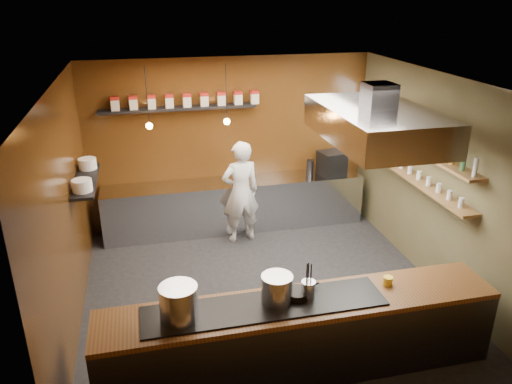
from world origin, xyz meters
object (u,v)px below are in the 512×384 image
object	(u,v)px
stockpot_small	(277,289)
espresso_machine	(332,163)
chef	(241,192)
stockpot_large	(179,303)
extractor_hood	(376,124)

from	to	relation	value
stockpot_small	espresso_machine	distance (m)	4.20
chef	stockpot_large	bearing A→B (deg)	60.43
stockpot_large	stockpot_small	distance (m)	1.04
stockpot_large	espresso_machine	xyz separation A→B (m)	(3.07, 3.74, -0.02)
stockpot_large	chef	bearing A→B (deg)	68.53
chef	espresso_machine	bearing A→B (deg)	-174.57
stockpot_small	espresso_machine	bearing A→B (deg)	61.00
extractor_hood	stockpot_small	xyz separation A→B (m)	(-1.56, -1.16, -1.41)
extractor_hood	chef	bearing A→B (deg)	121.87
stockpot_small	chef	distance (m)	3.27
chef	stockpot_small	bearing A→B (deg)	77.19
stockpot_large	chef	xyz separation A→B (m)	(1.30, 3.31, -0.25)
stockpot_large	chef	distance (m)	3.57
espresso_machine	chef	xyz separation A→B (m)	(-1.77, -0.43, -0.23)
espresso_machine	chef	size ratio (longest dim) A/B	0.24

